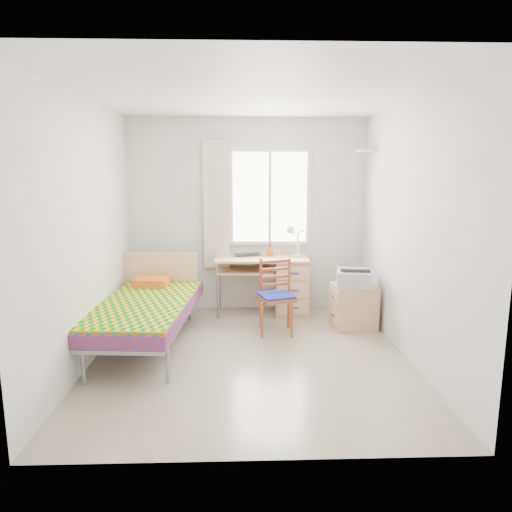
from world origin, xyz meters
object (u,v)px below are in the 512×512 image
Objects in this scene: bed at (146,307)px; cabinet at (353,306)px; desk at (286,283)px; printer at (353,277)px; chair at (276,291)px.

cabinet is (2.41, 0.48, -0.15)m from bed.
desk is (1.64, 1.09, -0.01)m from bed.
cabinet is at bearing 15.79° from bed.
printer is (0.75, -0.62, 0.22)m from desk.
cabinet is 1.08× the size of printer.
cabinet is 0.37m from printer.
chair is at bearing 18.55° from bed.
cabinet is (0.95, 0.12, -0.23)m from chair.
printer is (0.94, 0.11, 0.14)m from chair.
desk is at bearing 38.08° from bed.
bed is at bearing -174.53° from cabinet.
bed reaches higher than printer.
desk is at bearing 57.61° from chair.
chair is 0.99m from cabinet.
chair reaches higher than desk.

